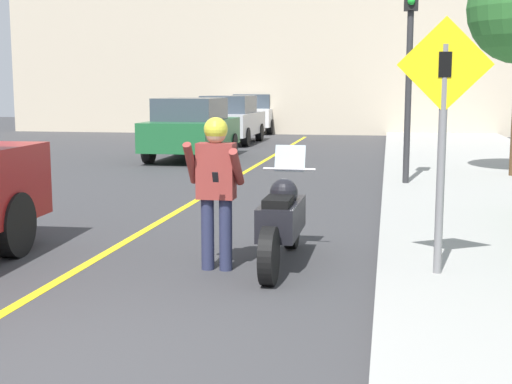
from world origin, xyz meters
The scene contains 10 objects.
ground_plane centered at (0.00, 0.00, 0.00)m, with size 80.00×80.00×0.00m, color #38383A.
road_center_line centered at (-0.60, 6.00, 0.00)m, with size 0.12×36.00×0.01m.
building_backdrop centered at (0.00, 26.00, 4.88)m, with size 28.00×1.20×9.75m.
motorcycle centered at (1.54, 3.25, 0.50)m, with size 0.62×2.29×1.28m.
person_biker centered at (0.89, 2.86, 1.00)m, with size 0.59×0.46×1.65m.
crossing_sign centered at (3.19, 2.63, 1.64)m, with size 0.91×0.08×2.49m.
traffic_light centered at (3.03, 9.46, 2.90)m, with size 0.26×0.30×4.00m.
parked_car_green centered at (-2.64, 14.52, 0.86)m, with size 1.88×4.20×1.68m.
parked_car_silver centered at (-2.85, 20.20, 0.86)m, with size 1.88×4.20×1.68m.
parked_car_white centered at (-3.07, 26.53, 0.86)m, with size 1.88×4.20×1.68m.
Camera 1 is at (2.68, -4.45, 1.96)m, focal length 50.00 mm.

